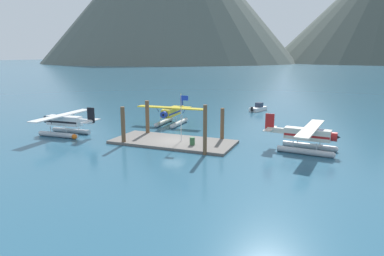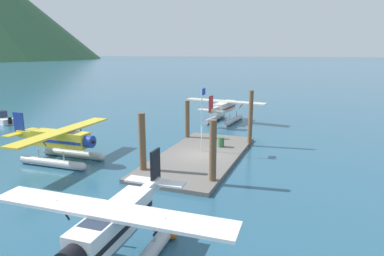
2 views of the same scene
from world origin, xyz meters
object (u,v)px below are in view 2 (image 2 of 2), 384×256
(seaplane_white_port_aft, at_px, (113,231))
(boat_white_open_north, at_px, (2,119))
(mooring_buoy, at_px, (171,232))
(seaplane_cream_stbd_fwd, at_px, (224,110))
(fuel_drum, at_px, (221,142))
(seaplane_yellow_bow_left, at_px, (62,143))
(flagpole, at_px, (202,111))

(seaplane_white_port_aft, xyz_separation_m, boat_white_open_north, (19.33, 29.68, -1.09))
(mooring_buoy, xyz_separation_m, seaplane_cream_stbd_fwd, (27.17, 5.01, 1.25))
(seaplane_cream_stbd_fwd, height_order, seaplane_white_port_aft, same)
(fuel_drum, distance_m, boat_white_open_north, 29.17)
(fuel_drum, height_order, mooring_buoy, fuel_drum)
(seaplane_yellow_bow_left, bearing_deg, seaplane_cream_stbd_fwd, -21.62)
(fuel_drum, bearing_deg, seaplane_cream_stbd_fwd, 14.38)
(fuel_drum, relative_size, mooring_buoy, 1.34)
(seaplane_yellow_bow_left, height_order, seaplane_white_port_aft, same)
(fuel_drum, relative_size, seaplane_cream_stbd_fwd, 0.08)
(mooring_buoy, bearing_deg, seaplane_yellow_bow_left, 60.90)
(flagpole, distance_m, seaplane_white_port_aft, 16.21)
(seaplane_yellow_bow_left, bearing_deg, flagpole, -58.22)
(flagpole, xyz_separation_m, seaplane_cream_stbd_fwd, (13.89, 1.90, -2.22))
(fuel_drum, bearing_deg, mooring_buoy, -172.80)
(mooring_buoy, bearing_deg, seaplane_cream_stbd_fwd, 10.45)
(fuel_drum, relative_size, seaplane_yellow_bow_left, 0.08)
(mooring_buoy, relative_size, boat_white_open_north, 0.14)
(seaplane_cream_stbd_fwd, bearing_deg, flagpole, -172.22)
(seaplane_yellow_bow_left, relative_size, seaplane_white_port_aft, 1.00)
(seaplane_cream_stbd_fwd, relative_size, seaplane_white_port_aft, 1.00)
(mooring_buoy, height_order, boat_white_open_north, boat_white_open_north)
(mooring_buoy, relative_size, seaplane_cream_stbd_fwd, 0.06)
(fuel_drum, height_order, seaplane_yellow_bow_left, seaplane_yellow_bow_left)
(seaplane_cream_stbd_fwd, bearing_deg, mooring_buoy, -169.55)
(seaplane_cream_stbd_fwd, distance_m, seaplane_white_port_aft, 30.07)
(boat_white_open_north, bearing_deg, mooring_buoy, -118.21)
(mooring_buoy, bearing_deg, fuel_drum, 7.20)
(seaplane_cream_stbd_fwd, xyz_separation_m, boat_white_open_north, (-10.52, 26.02, -1.09))
(seaplane_cream_stbd_fwd, distance_m, boat_white_open_north, 28.09)
(flagpole, relative_size, mooring_buoy, 8.48)
(flagpole, relative_size, fuel_drum, 6.33)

